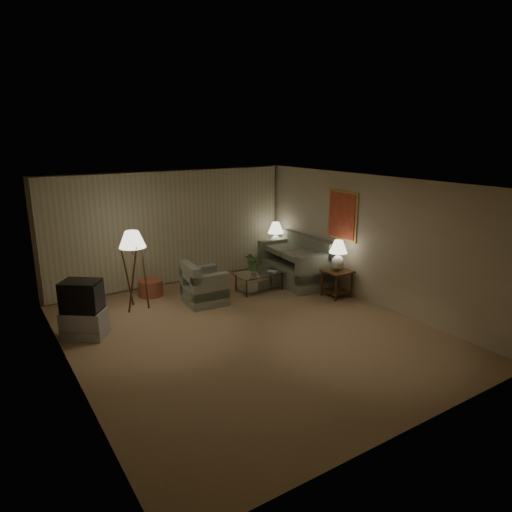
{
  "coord_description": "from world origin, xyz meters",
  "views": [
    {
      "loc": [
        -4.03,
        -6.55,
        3.5
      ],
      "look_at": [
        0.56,
        0.6,
        1.22
      ],
      "focal_mm": 32.0,
      "sensor_mm": 36.0,
      "label": 1
    }
  ],
  "objects_px": {
    "side_table_far": "(275,256)",
    "vase": "(254,271)",
    "sofa": "(294,264)",
    "armchair": "(205,287)",
    "table_lamp_near": "(338,253)",
    "table_lamp_far": "(276,233)",
    "floor_lamp": "(134,269)",
    "coffee_table": "(259,279)",
    "crt_tv": "(81,296)",
    "side_table_near": "(337,278)",
    "tv_cabinet": "(84,324)",
    "ottoman": "(151,288)"
  },
  "relations": [
    {
      "from": "side_table_far",
      "to": "vase",
      "type": "distance_m",
      "value": 1.78
    },
    {
      "from": "sofa",
      "to": "armchair",
      "type": "distance_m",
      "value": 2.5
    },
    {
      "from": "table_lamp_near",
      "to": "table_lamp_far",
      "type": "height_order",
      "value": "table_lamp_far"
    },
    {
      "from": "sofa",
      "to": "floor_lamp",
      "type": "bearing_deg",
      "value": -90.37
    },
    {
      "from": "coffee_table",
      "to": "crt_tv",
      "type": "height_order",
      "value": "crt_tv"
    },
    {
      "from": "side_table_far",
      "to": "crt_tv",
      "type": "xyz_separation_m",
      "value": [
        -5.2,
        -1.53,
        0.38
      ]
    },
    {
      "from": "side_table_near",
      "to": "crt_tv",
      "type": "xyz_separation_m",
      "value": [
        -5.2,
        0.83,
        0.36
      ]
    },
    {
      "from": "armchair",
      "to": "side_table_far",
      "type": "bearing_deg",
      "value": -62.17
    },
    {
      "from": "floor_lamp",
      "to": "vase",
      "type": "distance_m",
      "value": 2.66
    },
    {
      "from": "side_table_near",
      "to": "crt_tv",
      "type": "relative_size",
      "value": 0.76
    },
    {
      "from": "tv_cabinet",
      "to": "ottoman",
      "type": "distance_m",
      "value": 2.27
    },
    {
      "from": "armchair",
      "to": "ottoman",
      "type": "distance_m",
      "value": 1.35
    },
    {
      "from": "tv_cabinet",
      "to": "crt_tv",
      "type": "distance_m",
      "value": 0.52
    },
    {
      "from": "sofa",
      "to": "side_table_far",
      "type": "bearing_deg",
      "value": 175.94
    },
    {
      "from": "table_lamp_near",
      "to": "tv_cabinet",
      "type": "bearing_deg",
      "value": 170.91
    },
    {
      "from": "crt_tv",
      "to": "vase",
      "type": "xyz_separation_m",
      "value": [
        3.82,
        0.42,
        -0.28
      ]
    },
    {
      "from": "sofa",
      "to": "crt_tv",
      "type": "bearing_deg",
      "value": -79.76
    },
    {
      "from": "side_table_near",
      "to": "table_lamp_far",
      "type": "xyz_separation_m",
      "value": [
        0.0,
        2.36,
        0.6
      ]
    },
    {
      "from": "armchair",
      "to": "vase",
      "type": "height_order",
      "value": "armchair"
    },
    {
      "from": "crt_tv",
      "to": "vase",
      "type": "distance_m",
      "value": 3.85
    },
    {
      "from": "side_table_far",
      "to": "table_lamp_near",
      "type": "xyz_separation_m",
      "value": [
        0.0,
        -2.36,
        0.61
      ]
    },
    {
      "from": "crt_tv",
      "to": "vase",
      "type": "relative_size",
      "value": 4.8
    },
    {
      "from": "side_table_far",
      "to": "ottoman",
      "type": "distance_m",
      "value": 3.46
    },
    {
      "from": "floor_lamp",
      "to": "side_table_near",
      "type": "bearing_deg",
      "value": -22.74
    },
    {
      "from": "coffee_table",
      "to": "armchair",
      "type": "bearing_deg",
      "value": -178.4
    },
    {
      "from": "crt_tv",
      "to": "table_lamp_near",
      "type": "bearing_deg",
      "value": 28.25
    },
    {
      "from": "table_lamp_far",
      "to": "floor_lamp",
      "type": "xyz_separation_m",
      "value": [
        -3.98,
        -0.69,
        -0.15
      ]
    },
    {
      "from": "sofa",
      "to": "vase",
      "type": "xyz_separation_m",
      "value": [
        -1.23,
        -0.1,
        0.06
      ]
    },
    {
      "from": "tv_cabinet",
      "to": "ottoman",
      "type": "height_order",
      "value": "tv_cabinet"
    },
    {
      "from": "table_lamp_near",
      "to": "floor_lamp",
      "type": "xyz_separation_m",
      "value": [
        -3.98,
        1.67,
        -0.14
      ]
    },
    {
      "from": "sofa",
      "to": "crt_tv",
      "type": "height_order",
      "value": "crt_tv"
    },
    {
      "from": "tv_cabinet",
      "to": "floor_lamp",
      "type": "height_order",
      "value": "floor_lamp"
    },
    {
      "from": "coffee_table",
      "to": "ottoman",
      "type": "bearing_deg",
      "value": 155.06
    },
    {
      "from": "sofa",
      "to": "tv_cabinet",
      "type": "height_order",
      "value": "sofa"
    },
    {
      "from": "side_table_far",
      "to": "coffee_table",
      "type": "relative_size",
      "value": 0.54
    },
    {
      "from": "coffee_table",
      "to": "tv_cabinet",
      "type": "xyz_separation_m",
      "value": [
        -3.97,
        -0.42,
        -0.03
      ]
    },
    {
      "from": "crt_tv",
      "to": "sofa",
      "type": "bearing_deg",
      "value": 43.2
    },
    {
      "from": "side_table_far",
      "to": "tv_cabinet",
      "type": "bearing_deg",
      "value": -163.62
    },
    {
      "from": "side_table_near",
      "to": "table_lamp_near",
      "type": "distance_m",
      "value": 0.59
    },
    {
      "from": "side_table_near",
      "to": "ottoman",
      "type": "xyz_separation_m",
      "value": [
        -3.45,
        2.28,
        -0.23
      ]
    },
    {
      "from": "sofa",
      "to": "coffee_table",
      "type": "height_order",
      "value": "sofa"
    },
    {
      "from": "coffee_table",
      "to": "tv_cabinet",
      "type": "distance_m",
      "value": 3.99
    },
    {
      "from": "floor_lamp",
      "to": "sofa",
      "type": "bearing_deg",
      "value": -4.75
    },
    {
      "from": "side_table_near",
      "to": "tv_cabinet",
      "type": "xyz_separation_m",
      "value": [
        -5.2,
        0.83,
        -0.16
      ]
    },
    {
      "from": "armchair",
      "to": "ottoman",
      "type": "bearing_deg",
      "value": 41.27
    },
    {
      "from": "coffee_table",
      "to": "vase",
      "type": "xyz_separation_m",
      "value": [
        -0.15,
        -0.0,
        0.22
      ]
    },
    {
      "from": "vase",
      "to": "side_table_far",
      "type": "bearing_deg",
      "value": 38.77
    },
    {
      "from": "crt_tv",
      "to": "tv_cabinet",
      "type": "bearing_deg",
      "value": 0.0
    },
    {
      "from": "tv_cabinet",
      "to": "floor_lamp",
      "type": "bearing_deg",
      "value": 71.81
    },
    {
      "from": "sofa",
      "to": "side_table_far",
      "type": "relative_size",
      "value": 3.52
    }
  ]
}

